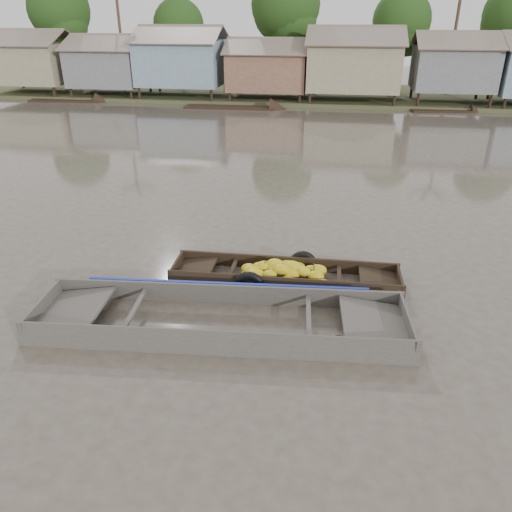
# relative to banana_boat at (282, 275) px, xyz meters

# --- Properties ---
(ground) EXTENTS (120.00, 120.00, 0.00)m
(ground) POSITION_rel_banana_boat_xyz_m (-0.59, -1.07, -0.17)
(ground) COLOR #494138
(ground) RESTS_ON ground
(riverbank) EXTENTS (120.00, 12.47, 10.22)m
(riverbank) POSITION_rel_banana_boat_xyz_m (2.44, 30.80, 2.90)
(riverbank) COLOR #384723
(riverbank) RESTS_ON ground
(banana_boat) EXTENTS (5.82, 1.63, 0.83)m
(banana_boat) POSITION_rel_banana_boat_xyz_m (0.00, 0.00, 0.00)
(banana_boat) COLOR black
(banana_boat) RESTS_ON ground
(viewer_boat) EXTENTS (8.26, 2.77, 0.65)m
(viewer_boat) POSITION_rel_banana_boat_xyz_m (-1.05, -2.23, -0.10)
(viewer_boat) COLOR #3B3532
(viewer_boat) RESTS_ON ground
(distant_boats) EXTENTS (47.86, 14.86, 0.35)m
(distant_boats) POSITION_rel_banana_boat_xyz_m (7.49, 22.87, -0.22)
(distant_boats) COLOR black
(distant_boats) RESTS_ON ground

